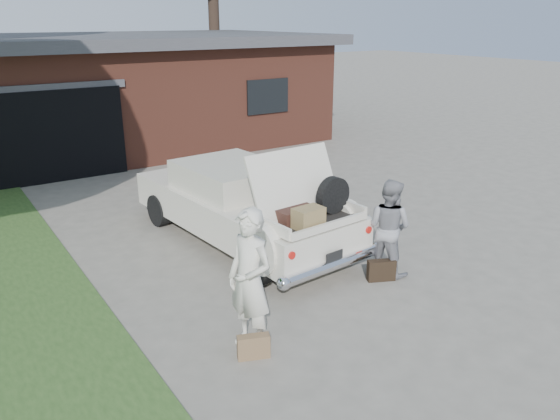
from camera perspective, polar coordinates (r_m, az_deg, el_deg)
ground at (r=8.06m, az=2.40°, el=-8.59°), size 90.00×90.00×0.00m
house at (r=18.09m, az=-17.19°, el=11.92°), size 12.80×7.80×3.30m
sedan at (r=9.61m, az=-4.00°, el=0.69°), size 2.22×4.91×1.91m
woman_left at (r=6.43m, az=-3.17°, el=-7.39°), size 0.56×0.72×1.77m
woman_right at (r=8.51m, az=11.25°, el=-1.76°), size 0.77×0.88×1.52m
suitcase_left at (r=6.59m, az=-2.78°, el=-14.07°), size 0.40×0.25×0.30m
suitcase_right at (r=8.47m, az=10.54°, el=-6.22°), size 0.44×0.30×0.33m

